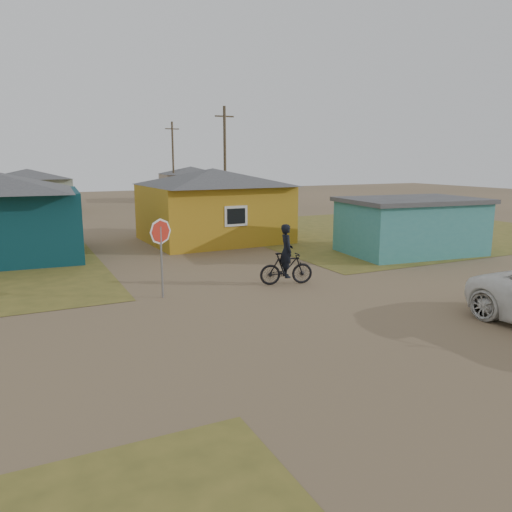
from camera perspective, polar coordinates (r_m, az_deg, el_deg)
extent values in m
plane|color=#7D6548|center=(14.07, 6.45, -7.22)|extent=(120.00, 120.00, 0.00)
cube|color=olive|center=(32.52, 15.13, 2.91)|extent=(20.00, 18.00, 0.00)
cube|color=#B9881C|center=(27.21, -4.87, 4.90)|extent=(7.21, 6.24, 3.00)
pyramid|color=#3E3E41|center=(27.07, -4.94, 9.01)|extent=(7.72, 6.76, 0.90)
cube|color=silver|center=(24.41, -2.30, 4.58)|extent=(1.20, 0.06, 1.00)
cube|color=black|center=(24.38, -2.28, 4.58)|extent=(0.95, 0.04, 0.75)
cube|color=teal|center=(24.59, 17.23, 3.09)|extent=(6.39, 4.61, 2.40)
cube|color=#3E3E41|center=(24.45, 17.40, 6.10)|extent=(6.71, 4.93, 0.20)
cube|color=gray|center=(45.37, -24.48, 6.28)|extent=(6.49, 5.60, 2.80)
pyramid|color=#3E3E41|center=(45.28, -24.67, 8.55)|extent=(7.04, 6.15, 0.80)
cube|color=gray|center=(54.15, -7.41, 7.79)|extent=(6.41, 5.50, 2.80)
pyramid|color=#3E3E41|center=(54.08, -7.46, 9.69)|extent=(6.95, 6.05, 0.80)
cylinder|color=brown|center=(35.97, -3.57, 10.40)|extent=(0.20, 0.20, 8.00)
cube|color=brown|center=(36.09, -3.63, 15.65)|extent=(1.40, 0.10, 0.10)
cylinder|color=brown|center=(51.40, -9.45, 10.46)|extent=(0.20, 0.20, 8.00)
cube|color=brown|center=(51.49, -9.56, 14.14)|extent=(1.40, 0.10, 0.10)
cylinder|color=gray|center=(16.15, -10.74, -0.73)|extent=(0.07, 0.07, 2.30)
imported|color=black|center=(17.70, 3.48, -1.44)|extent=(1.99, 1.00, 1.15)
imported|color=black|center=(17.57, 3.50, 0.61)|extent=(0.61, 0.78, 1.89)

